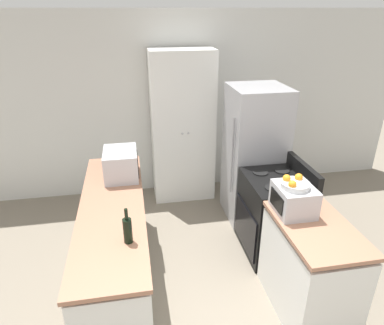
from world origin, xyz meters
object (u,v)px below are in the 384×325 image
(pantry_cabinet, at_px, (183,128))
(toaster_oven, at_px, (294,199))
(refrigerator, at_px, (254,155))
(fruit_bowl, at_px, (294,184))
(wine_bottle, at_px, (128,230))
(stove, at_px, (274,215))
(microwave, at_px, (121,164))

(pantry_cabinet, bearing_deg, toaster_oven, -72.33)
(refrigerator, height_order, fruit_bowl, refrigerator)
(wine_bottle, bearing_deg, stove, 26.72)
(pantry_cabinet, distance_m, fruit_bowl, 2.22)
(stove, distance_m, fruit_bowl, 0.99)
(stove, bearing_deg, refrigerator, 88.95)
(stove, distance_m, microwave, 1.79)
(fruit_bowl, bearing_deg, pantry_cabinet, 107.14)
(pantry_cabinet, distance_m, stove, 1.79)
(refrigerator, xyz_separation_m, microwave, (-1.66, -0.40, 0.19))
(wine_bottle, bearing_deg, refrigerator, 44.39)
(stove, xyz_separation_m, wine_bottle, (-1.59, -0.80, 0.56))
(microwave, bearing_deg, wine_bottle, -87.36)
(pantry_cabinet, height_order, toaster_oven, pantry_cabinet)
(microwave, relative_size, wine_bottle, 1.53)
(pantry_cabinet, distance_m, refrigerator, 1.10)
(wine_bottle, distance_m, fruit_bowl, 1.46)
(microwave, distance_m, toaster_oven, 1.82)
(microwave, height_order, toaster_oven, microwave)
(refrigerator, bearing_deg, wine_bottle, -135.61)
(wine_bottle, relative_size, toaster_oven, 0.83)
(fruit_bowl, bearing_deg, stove, 76.61)
(wine_bottle, xyz_separation_m, toaster_oven, (1.46, 0.18, 0.02))
(microwave, height_order, wine_bottle, wine_bottle)
(toaster_oven, bearing_deg, wine_bottle, -173.17)
(pantry_cabinet, relative_size, refrigerator, 1.21)
(pantry_cabinet, xyz_separation_m, microwave, (-0.84, -1.10, 0.00))
(pantry_cabinet, relative_size, stove, 1.97)
(refrigerator, xyz_separation_m, toaster_oven, (-0.15, -1.40, 0.17))
(stove, height_order, refrigerator, refrigerator)
(wine_bottle, bearing_deg, microwave, 92.64)
(refrigerator, bearing_deg, microwave, -166.61)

